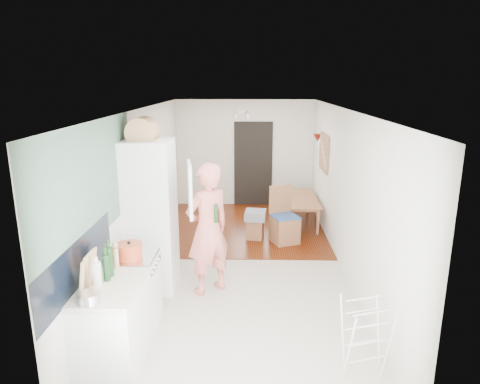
{
  "coord_description": "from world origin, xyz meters",
  "views": [
    {
      "loc": [
        0.12,
        -6.46,
        2.93
      ],
      "look_at": [
        -0.04,
        0.2,
        1.18
      ],
      "focal_mm": 32.0,
      "sensor_mm": 36.0,
      "label": 1
    }
  ],
  "objects_px": {
    "dining_table": "(297,213)",
    "drying_rack": "(364,338)",
    "dining_chair": "(285,216)",
    "person": "(208,218)",
    "stool": "(255,229)"
  },
  "relations": [
    {
      "from": "dining_table",
      "to": "drying_rack",
      "type": "relative_size",
      "value": 1.74
    },
    {
      "from": "dining_table",
      "to": "dining_chair",
      "type": "relative_size",
      "value": 1.28
    },
    {
      "from": "dining_table",
      "to": "drying_rack",
      "type": "height_order",
      "value": "drying_rack"
    },
    {
      "from": "dining_table",
      "to": "drying_rack",
      "type": "distance_m",
      "value": 4.72
    },
    {
      "from": "person",
      "to": "drying_rack",
      "type": "xyz_separation_m",
      "value": [
        1.75,
        -1.7,
        -0.72
      ]
    },
    {
      "from": "drying_rack",
      "to": "person",
      "type": "bearing_deg",
      "value": 118.52
    },
    {
      "from": "dining_table",
      "to": "person",
      "type": "bearing_deg",
      "value": 152.49
    },
    {
      "from": "dining_table",
      "to": "dining_chair",
      "type": "xyz_separation_m",
      "value": [
        -0.34,
        -1.11,
        0.29
      ]
    },
    {
      "from": "dining_chair",
      "to": "stool",
      "type": "bearing_deg",
      "value": 138.6
    },
    {
      "from": "person",
      "to": "stool",
      "type": "xyz_separation_m",
      "value": [
        0.68,
        2.09,
        -0.91
      ]
    },
    {
      "from": "person",
      "to": "dining_table",
      "type": "xyz_separation_m",
      "value": [
        1.56,
        3.01,
        -0.87
      ]
    },
    {
      "from": "person",
      "to": "drying_rack",
      "type": "relative_size",
      "value": 2.86
    },
    {
      "from": "dining_chair",
      "to": "drying_rack",
      "type": "bearing_deg",
      "value": -103.56
    },
    {
      "from": "person",
      "to": "stool",
      "type": "distance_m",
      "value": 2.38
    },
    {
      "from": "person",
      "to": "dining_chair",
      "type": "height_order",
      "value": "person"
    }
  ]
}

